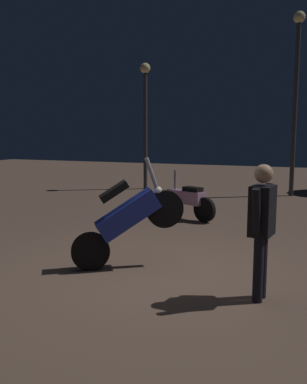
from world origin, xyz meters
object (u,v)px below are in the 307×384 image
motorcycle_blue_foreground (128,218)px  streetlamp_near (296,83)px  motorcycle_pink_parked_left (186,200)px  person_rider_beside (262,221)px  streetlamp_far (145,109)px

motorcycle_blue_foreground → streetlamp_near: (1.77, 8.36, 2.77)m
motorcycle_pink_parked_left → person_rider_beside: (2.24, -4.20, 0.53)m
streetlamp_near → streetlamp_far: 5.02m
person_rider_beside → streetlamp_near: bearing=-80.5°
person_rider_beside → streetlamp_near: (-0.20, 8.84, 2.55)m
motorcycle_pink_parked_left → person_rider_beside: 4.79m
streetlamp_far → streetlamp_near: bearing=2.1°
streetlamp_near → streetlamp_far: bearing=-177.9°
person_rider_beside → streetlamp_near: 9.20m
streetlamp_near → person_rider_beside: bearing=-88.7°
motorcycle_pink_parked_left → streetlamp_far: bearing=-32.9°
person_rider_beside → streetlamp_near: streetlamp_near is taller
motorcycle_pink_parked_left → motorcycle_blue_foreground: bearing=118.0°
streetlamp_far → person_rider_beside: bearing=-59.2°
motorcycle_blue_foreground → streetlamp_far: bearing=77.6°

